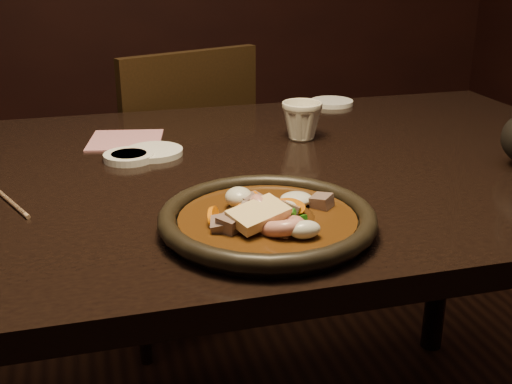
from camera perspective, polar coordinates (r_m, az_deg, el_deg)
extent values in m
cube|color=black|center=(1.15, -3.76, 1.18)|extent=(1.60, 0.90, 0.04)
cylinder|color=black|center=(1.87, 16.28, -3.93)|extent=(0.06, 0.06, 0.71)
cube|color=black|center=(1.93, -8.26, -0.37)|extent=(0.53, 0.53, 0.04)
cylinder|color=black|center=(2.22, -6.19, -3.44)|extent=(0.04, 0.04, 0.40)
cylinder|color=black|center=(1.97, -1.31, -6.75)|extent=(0.04, 0.04, 0.40)
cylinder|color=black|center=(2.09, -14.13, -5.58)|extent=(0.04, 0.04, 0.40)
cylinder|color=black|center=(1.82, -10.08, -9.52)|extent=(0.04, 0.04, 0.40)
cube|color=black|center=(1.70, -5.72, 5.13)|extent=(0.38, 0.16, 0.43)
cylinder|color=black|center=(0.89, 1.02, -3.04)|extent=(0.28, 0.28, 0.01)
torus|color=black|center=(0.89, 1.02, -2.28)|extent=(0.30, 0.30, 0.03)
cylinder|color=#3E210B|center=(0.89, 1.02, -2.53)|extent=(0.25, 0.25, 0.01)
ellipsoid|color=#3E210B|center=(0.89, 1.02, -2.53)|extent=(0.14, 0.13, 0.04)
torus|color=#DA9B89|center=(0.84, 2.26, -3.04)|extent=(0.07, 0.08, 0.04)
torus|color=#DA9B89|center=(0.88, 1.12, -2.03)|extent=(0.06, 0.06, 0.06)
cube|color=#7E645C|center=(0.90, -0.36, -0.99)|extent=(0.03, 0.03, 0.03)
cube|color=#7E645C|center=(0.84, -2.37, -2.92)|extent=(0.04, 0.04, 0.03)
cube|color=#7E645C|center=(0.92, 5.88, -1.00)|extent=(0.04, 0.04, 0.03)
cube|color=#7E645C|center=(0.85, -3.00, -3.10)|extent=(0.04, 0.04, 0.03)
cube|color=#7E645C|center=(0.88, 2.94, -1.72)|extent=(0.04, 0.04, 0.04)
cube|color=#7E645C|center=(0.87, -0.40, -1.72)|extent=(0.04, 0.04, 0.03)
cylinder|color=orange|center=(0.92, -0.39, -0.75)|extent=(0.06, 0.06, 0.04)
cylinder|color=orange|center=(0.87, -0.66, -1.89)|extent=(0.04, 0.05, 0.05)
cylinder|color=orange|center=(0.88, 2.87, -1.39)|extent=(0.06, 0.05, 0.04)
cylinder|color=orange|center=(0.90, 0.14, -1.34)|extent=(0.05, 0.03, 0.04)
cylinder|color=orange|center=(0.90, -0.30, -0.82)|extent=(0.04, 0.05, 0.04)
cylinder|color=orange|center=(0.87, -3.78, -2.23)|extent=(0.04, 0.05, 0.05)
cube|color=#1E6713|center=(0.88, 3.49, -2.29)|extent=(0.02, 0.04, 0.02)
cube|color=#1E6713|center=(0.91, -1.72, -1.52)|extent=(0.04, 0.02, 0.03)
cube|color=#1E6713|center=(0.90, -0.30, -1.61)|extent=(0.04, 0.01, 0.01)
cube|color=#1E6713|center=(0.88, 0.53, -1.31)|extent=(0.03, 0.04, 0.01)
cube|color=#1E6713|center=(0.86, 2.22, -2.27)|extent=(0.04, 0.03, 0.03)
ellipsoid|color=beige|center=(0.93, 3.61, -0.63)|extent=(0.05, 0.04, 0.02)
ellipsoid|color=beige|center=(0.90, 1.58, -1.30)|extent=(0.03, 0.04, 0.02)
ellipsoid|color=beige|center=(0.91, -1.52, -0.48)|extent=(0.04, 0.04, 0.03)
ellipsoid|color=beige|center=(0.88, 2.82, -1.67)|extent=(0.05, 0.03, 0.03)
ellipsoid|color=beige|center=(0.91, -0.46, -0.95)|extent=(0.04, 0.03, 0.02)
ellipsoid|color=beige|center=(0.82, 4.35, -3.35)|extent=(0.04, 0.03, 0.02)
cube|color=#F9D795|center=(0.84, 0.23, -2.00)|extent=(0.09, 0.08, 0.03)
cylinder|color=white|center=(1.20, -11.22, 3.10)|extent=(0.09, 0.09, 0.01)
cylinder|color=white|center=(1.23, -9.09, 3.53)|extent=(0.11, 0.11, 0.01)
cylinder|color=white|center=(1.61, 6.74, 7.92)|extent=(0.11, 0.11, 0.01)
imported|color=#EEE5CE|center=(1.31, 4.09, 6.46)|extent=(0.10, 0.10, 0.08)
cylinder|color=tan|center=(1.08, -21.57, -0.27)|extent=(0.09, 0.21, 0.01)
cylinder|color=tan|center=(1.09, -21.76, -0.09)|extent=(0.09, 0.21, 0.01)
cube|color=#B7717E|center=(1.32, -11.51, 4.53)|extent=(0.17, 0.17, 0.00)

